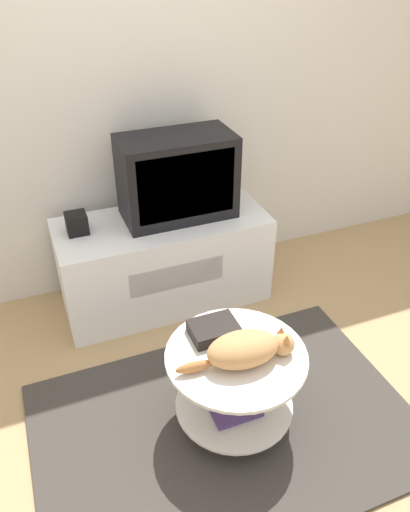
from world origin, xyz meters
TOP-DOWN VIEW (x-y plane):
  - ground_plane at (0.00, 0.00)m, footprint 12.00×12.00m
  - wall_back at (0.00, 1.42)m, footprint 8.00×0.05m
  - rug at (0.00, 0.00)m, footprint 1.80×1.21m
  - tv_stand at (0.04, 1.07)m, footprint 1.25×0.54m
  - tv at (0.15, 1.10)m, footprint 0.65×0.34m
  - speaker at (-0.44, 1.11)m, footprint 0.12×0.12m
  - coffee_table at (0.04, 0.02)m, footprint 0.63×0.63m
  - dvd_box at (0.00, 0.17)m, footprint 0.22×0.16m
  - cat at (0.06, -0.04)m, footprint 0.53×0.21m

SIDE VIEW (x-z plane):
  - ground_plane at x=0.00m, z-range 0.00..0.00m
  - rug at x=0.00m, z-range 0.00..0.02m
  - coffee_table at x=0.04m, z-range 0.07..0.50m
  - tv_stand at x=0.04m, z-range 0.00..0.57m
  - dvd_box at x=0.00m, z-range 0.45..0.51m
  - cat at x=0.06m, z-range 0.45..0.59m
  - speaker at x=-0.44m, z-range 0.57..0.69m
  - tv at x=0.15m, z-range 0.57..1.06m
  - wall_back at x=0.00m, z-range 0.00..2.60m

